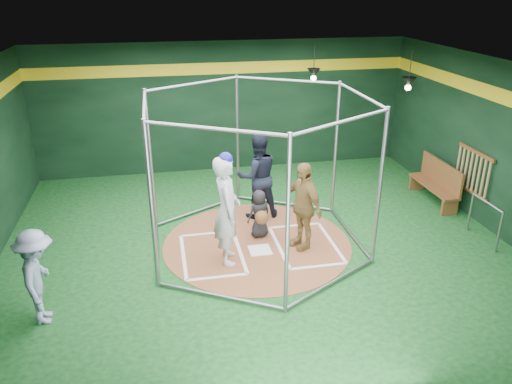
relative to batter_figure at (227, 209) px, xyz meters
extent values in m
cube|color=#0D3C14|center=(0.67, 0.53, -1.09)|extent=(10.00, 9.00, 0.02)
cube|color=black|center=(0.67, 0.53, 2.42)|extent=(10.00, 9.00, 0.02)
cube|color=black|center=(0.67, 5.03, 0.67)|extent=(10.00, 0.10, 3.50)
cube|color=black|center=(0.67, -3.97, 0.67)|extent=(10.00, 0.10, 3.50)
cube|color=black|center=(5.67, 0.53, 0.67)|extent=(0.10, 9.00, 3.50)
cube|color=yellow|center=(0.67, 5.00, 1.72)|extent=(10.00, 0.01, 0.30)
cube|color=yellow|center=(5.64, 0.53, 1.72)|extent=(0.01, 9.00, 0.30)
cylinder|color=brown|center=(0.67, 0.53, -1.07)|extent=(3.80, 3.80, 0.01)
cube|color=white|center=(0.67, 0.23, -1.06)|extent=(0.43, 0.43, 0.01)
cube|color=white|center=(-0.28, 1.13, -1.06)|extent=(1.10, 0.07, 0.01)
cube|color=white|center=(-0.28, -0.57, -1.06)|extent=(1.10, 0.07, 0.01)
cube|color=white|center=(-0.83, 0.28, -1.06)|extent=(0.07, 1.70, 0.01)
cube|color=white|center=(0.27, 0.28, -1.06)|extent=(0.07, 1.70, 0.01)
cube|color=white|center=(1.62, 1.13, -1.06)|extent=(1.10, 0.07, 0.01)
cube|color=white|center=(1.62, -0.57, -1.06)|extent=(1.10, 0.07, 0.01)
cube|color=white|center=(1.07, 0.28, -1.06)|extent=(0.07, 1.70, 0.01)
cube|color=white|center=(2.17, 0.28, -1.06)|extent=(0.07, 1.70, 0.01)
cylinder|color=gray|center=(2.66, 1.68, 0.42)|extent=(0.07, 0.07, 3.00)
cylinder|color=gray|center=(0.67, 2.83, 0.42)|extent=(0.07, 0.07, 3.00)
cylinder|color=gray|center=(-1.32, 1.68, 0.42)|extent=(0.07, 0.07, 3.00)
cylinder|color=gray|center=(-1.32, -0.62, 0.42)|extent=(0.07, 0.07, 3.00)
cylinder|color=gray|center=(0.67, -1.77, 0.42)|extent=(0.07, 0.07, 3.00)
cylinder|color=gray|center=(2.66, -0.62, 0.42)|extent=(0.07, 0.07, 3.00)
cylinder|color=gray|center=(1.67, 2.26, 1.87)|extent=(2.02, 1.20, 0.06)
cylinder|color=gray|center=(1.67, 2.26, -1.03)|extent=(2.02, 1.20, 0.06)
cylinder|color=gray|center=(-0.33, 2.26, 1.87)|extent=(2.02, 1.20, 0.06)
cylinder|color=gray|center=(-0.33, 2.26, -1.03)|extent=(2.02, 1.20, 0.06)
cylinder|color=gray|center=(-1.32, 0.53, 1.87)|extent=(0.06, 2.30, 0.06)
cylinder|color=gray|center=(-1.32, 0.53, -1.03)|extent=(0.06, 2.30, 0.06)
cylinder|color=gray|center=(-0.33, -1.19, 1.87)|extent=(2.02, 1.20, 0.06)
cylinder|color=gray|center=(-0.33, -1.19, -1.03)|extent=(2.02, 1.20, 0.06)
cylinder|color=gray|center=(1.67, -1.19, 1.87)|extent=(2.02, 1.20, 0.06)
cylinder|color=gray|center=(1.67, -1.19, -1.03)|extent=(2.02, 1.20, 0.06)
cylinder|color=gray|center=(2.66, 0.53, 1.87)|extent=(0.06, 2.30, 0.06)
cylinder|color=gray|center=(2.66, 0.53, -1.03)|extent=(0.06, 2.30, 0.06)
cube|color=brown|center=(5.61, 0.93, 0.42)|extent=(0.05, 1.25, 0.08)
cube|color=brown|center=(5.61, 0.93, -0.48)|extent=(0.05, 1.25, 0.08)
cylinder|color=tan|center=(5.59, 0.38, -0.03)|extent=(0.06, 0.06, 0.85)
cylinder|color=tan|center=(5.59, 0.54, -0.03)|extent=(0.06, 0.06, 0.85)
cylinder|color=tan|center=(5.59, 0.70, -0.03)|extent=(0.06, 0.06, 0.85)
cylinder|color=tan|center=(5.59, 0.85, -0.03)|extent=(0.06, 0.06, 0.85)
cylinder|color=tan|center=(5.59, 1.01, -0.03)|extent=(0.06, 0.06, 0.85)
cylinder|color=tan|center=(5.59, 1.17, -0.03)|extent=(0.06, 0.06, 0.85)
cylinder|color=tan|center=(5.59, 1.32, -0.03)|extent=(0.06, 0.06, 0.85)
cylinder|color=tan|center=(5.59, 1.48, -0.03)|extent=(0.06, 0.06, 0.85)
cone|color=black|center=(2.87, 4.13, 1.67)|extent=(0.34, 0.34, 0.22)
sphere|color=#FFD899|center=(2.87, 4.13, 1.54)|extent=(0.14, 0.14, 0.14)
cylinder|color=black|center=(2.87, 4.13, 2.02)|extent=(0.02, 0.02, 0.70)
cone|color=black|center=(4.67, 2.53, 1.67)|extent=(0.34, 0.34, 0.22)
sphere|color=#FFD899|center=(4.67, 2.53, 1.54)|extent=(0.14, 0.14, 0.14)
cylinder|color=black|center=(4.67, 2.53, 2.02)|extent=(0.02, 0.02, 0.70)
imported|color=#BCBBC2|center=(0.00, 0.00, -0.02)|extent=(0.54, 0.79, 2.09)
sphere|color=navy|center=(0.00, 0.00, 0.97)|extent=(0.26, 0.26, 0.26)
imported|color=tan|center=(1.52, 0.26, -0.18)|extent=(0.80, 1.13, 1.77)
imported|color=black|center=(0.78, 0.84, -0.56)|extent=(0.57, 0.45, 1.02)
sphere|color=brown|center=(0.78, 0.59, -0.53)|extent=(0.28, 0.28, 0.28)
imported|color=black|center=(0.94, 1.79, -0.11)|extent=(0.99, 0.80, 1.92)
imported|color=#8F9DBD|center=(-3.08, -1.21, -0.30)|extent=(0.65, 1.05, 1.56)
cube|color=brown|center=(5.22, 1.76, -0.68)|extent=(0.40, 1.72, 0.06)
cube|color=brown|center=(5.38, 1.76, -0.36)|extent=(0.06, 1.72, 0.57)
cube|color=brown|center=(5.22, 1.00, -0.89)|extent=(0.38, 0.08, 0.38)
cube|color=brown|center=(5.22, 2.52, -0.89)|extent=(0.38, 0.08, 0.38)
cylinder|color=gray|center=(5.22, -0.71, -0.65)|extent=(0.05, 0.05, 0.86)
cylinder|color=gray|center=(5.22, 0.25, -0.65)|extent=(0.05, 0.05, 0.86)
cylinder|color=gray|center=(5.22, -0.23, -0.24)|extent=(0.05, 0.96, 0.05)
camera|label=1|loc=(-1.10, -8.19, 3.87)|focal=35.00mm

